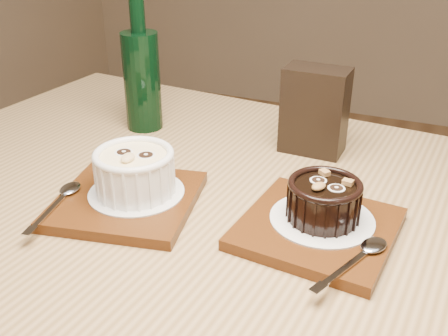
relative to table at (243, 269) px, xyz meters
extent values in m
cube|color=olive|center=(0.00, 0.00, 0.07)|extent=(1.27, 0.91, 0.04)
cylinder|color=olive|center=(-0.52, 0.40, -0.30)|extent=(0.06, 0.06, 0.71)
cube|color=#53290D|center=(-0.15, -0.04, 0.10)|extent=(0.21, 0.21, 0.01)
cylinder|color=white|center=(-0.15, -0.03, 0.11)|extent=(0.13, 0.13, 0.00)
cylinder|color=white|center=(-0.15, -0.03, 0.13)|extent=(0.10, 0.10, 0.05)
cylinder|color=#FFE39B|center=(-0.15, -0.03, 0.16)|extent=(0.09, 0.09, 0.00)
torus|color=white|center=(-0.15, -0.03, 0.16)|extent=(0.11, 0.11, 0.01)
cylinder|color=black|center=(-0.16, -0.03, 0.16)|extent=(0.03, 0.03, 0.00)
cylinder|color=black|center=(-0.13, -0.02, 0.16)|extent=(0.03, 0.03, 0.00)
ellipsoid|color=#DBBA80|center=(-0.14, -0.05, 0.17)|extent=(0.02, 0.03, 0.01)
cube|color=#53290D|center=(0.10, -0.01, 0.10)|extent=(0.20, 0.20, 0.01)
cylinder|color=white|center=(0.10, 0.00, 0.11)|extent=(0.13, 0.13, 0.00)
cylinder|color=black|center=(0.10, 0.00, 0.13)|extent=(0.09, 0.09, 0.05)
cylinder|color=black|center=(0.10, 0.00, 0.15)|extent=(0.07, 0.07, 0.00)
torus|color=black|center=(0.10, 0.00, 0.16)|extent=(0.09, 0.09, 0.01)
cylinder|color=black|center=(0.09, 0.01, 0.15)|extent=(0.02, 0.02, 0.00)
cylinder|color=black|center=(0.12, 0.00, 0.15)|extent=(0.02, 0.02, 0.00)
ellipsoid|color=olive|center=(0.10, -0.01, 0.16)|extent=(0.02, 0.02, 0.01)
cube|color=brown|center=(0.09, 0.03, 0.16)|extent=(0.02, 0.02, 0.01)
cube|color=brown|center=(0.13, 0.02, 0.16)|extent=(0.01, 0.01, 0.01)
cube|color=black|center=(0.03, 0.23, 0.16)|extent=(0.10, 0.06, 0.14)
cylinder|color=black|center=(-0.28, 0.21, 0.18)|extent=(0.06, 0.06, 0.17)
cylinder|color=black|center=(-0.28, 0.21, 0.29)|extent=(0.03, 0.03, 0.06)
camera|label=1|loc=(0.21, -0.55, 0.46)|focal=42.00mm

